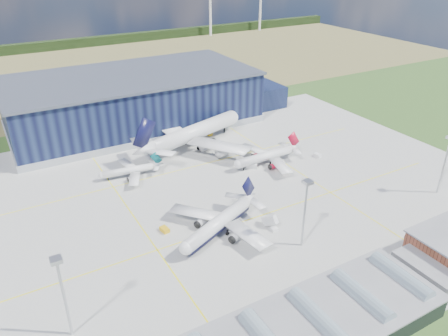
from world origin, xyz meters
TOP-DOWN VIEW (x-y plane):
  - ground at (0.00, 0.00)m, footprint 600.00×600.00m
  - apron at (0.00, 10.00)m, footprint 220.00×160.00m
  - farmland at (0.00, 220.00)m, footprint 600.00×220.00m
  - treeline at (0.00, 300.00)m, footprint 600.00×8.00m
  - hangar at (2.81, 94.80)m, footprint 145.00×62.00m
  - glass_concourse at (-6.45, -60.00)m, footprint 78.00×23.00m
  - light_mast_west at (-60.00, -30.00)m, footprint 2.60×2.60m
  - light_mast_center at (10.00, -30.00)m, footprint 2.60×2.60m
  - light_mast_east at (75.00, -30.00)m, footprint 2.60×2.60m
  - airliner_navy at (-9.73, -12.00)m, footprint 52.75×52.31m
  - airliner_red at (31.96, 22.00)m, footprint 35.92×35.19m
  - airliner_widebody at (14.85, 53.96)m, footprint 80.98×80.07m
  - airliner_regional at (-21.84, 40.00)m, footprint 29.50×29.00m
  - gse_tug_a at (-24.18, -2.05)m, footprint 2.55×3.66m
  - gse_cart_a at (56.34, 16.45)m, footprint 2.71×3.62m
  - gse_van_b at (25.04, 21.56)m, footprint 4.87×4.22m
  - gse_tug_c at (26.22, 62.00)m, footprint 2.89×3.96m
  - airstair at (7.22, -16.82)m, footprint 3.73×5.33m
  - car_a at (16.70, -48.00)m, footprint 3.72×1.65m

SIDE VIEW (x-z plane):
  - ground at x=0.00m, z-range 0.00..0.00m
  - farmland at x=0.00m, z-range -0.01..0.01m
  - apron at x=0.00m, z-range -0.01..0.07m
  - car_a at x=16.70m, z-range 0.00..1.24m
  - gse_tug_a at x=-24.18m, z-range 0.00..1.41m
  - gse_cart_a at x=56.34m, z-range 0.00..1.43m
  - gse_tug_c at x=26.22m, z-range 0.00..1.57m
  - gse_van_b at x=25.04m, z-range 0.00..2.06m
  - airstair at x=7.22m, z-range 0.00..3.17m
  - glass_concourse at x=-6.45m, z-range -0.61..7.99m
  - treeline at x=0.00m, z-range 0.00..8.00m
  - airliner_regional at x=-21.84m, z-range 0.00..8.64m
  - airliner_red at x=31.96m, z-range 0.00..11.32m
  - airliner_navy at x=-9.73m, z-range 0.00..13.09m
  - airliner_widebody at x=14.85m, z-range 0.00..21.08m
  - hangar at x=2.81m, z-range -1.43..24.67m
  - light_mast_west at x=-60.00m, z-range 3.93..26.93m
  - light_mast_center at x=10.00m, z-range 3.93..26.93m
  - light_mast_east at x=75.00m, z-range 3.93..26.93m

